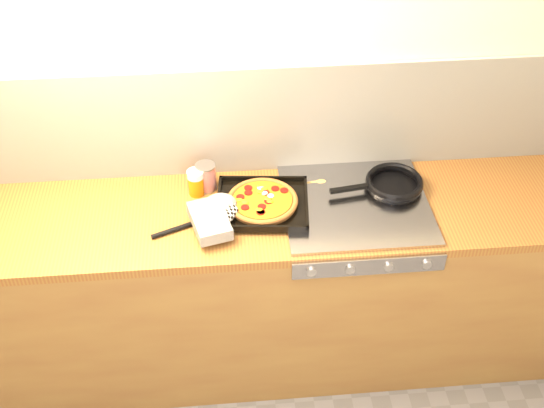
{
  "coord_description": "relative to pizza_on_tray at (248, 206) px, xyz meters",
  "views": [
    {
      "loc": [
        -0.09,
        -1.02,
        2.72
      ],
      "look_at": [
        0.1,
        1.08,
        0.95
      ],
      "focal_mm": 45.0,
      "sensor_mm": 36.0,
      "label": 1
    }
  ],
  "objects": [
    {
      "name": "room_shell",
      "position": [
        -0.0,
        0.3,
        0.21
      ],
      "size": [
        3.2,
        3.2,
        3.2
      ],
      "color": "white",
      "rests_on": "ground"
    },
    {
      "name": "counter_run",
      "position": [
        -0.0,
        0.01,
        -0.49
      ],
      "size": [
        3.2,
        0.62,
        0.9
      ],
      "color": "olive",
      "rests_on": "ground"
    },
    {
      "name": "stovetop",
      "position": [
        0.45,
        0.01,
        -0.04
      ],
      "size": [
        0.6,
        0.56,
        0.02
      ],
      "primitive_type": "cube",
      "color": "#99999E",
      "rests_on": "counter_run"
    },
    {
      "name": "pizza_on_tray",
      "position": [
        0.0,
        0.0,
        0.0
      ],
      "size": [
        0.51,
        0.42,
        0.06
      ],
      "color": "black",
      "rests_on": "stovetop"
    },
    {
      "name": "frying_pan",
      "position": [
        0.62,
        0.1,
        -0.0
      ],
      "size": [
        0.42,
        0.28,
        0.04
      ],
      "color": "black",
      "rests_on": "stovetop"
    },
    {
      "name": "tomato_can",
      "position": [
        -0.17,
        0.18,
        0.02
      ],
      "size": [
        0.09,
        0.09,
        0.12
      ],
      "color": "maroon",
      "rests_on": "counter_run"
    },
    {
      "name": "juice_glass",
      "position": [
        -0.21,
        0.15,
        0.02
      ],
      "size": [
        0.08,
        0.08,
        0.12
      ],
      "color": "orange",
      "rests_on": "counter_run"
    },
    {
      "name": "wooden_spoon",
      "position": [
        0.23,
        0.16,
        -0.03
      ],
      "size": [
        0.3,
        0.06,
        0.02
      ],
      "color": "#B38A4C",
      "rests_on": "counter_run"
    },
    {
      "name": "black_spatula",
      "position": [
        -0.25,
        -0.06,
        -0.03
      ],
      "size": [
        0.28,
        0.16,
        0.02
      ],
      "color": "black",
      "rests_on": "counter_run"
    }
  ]
}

